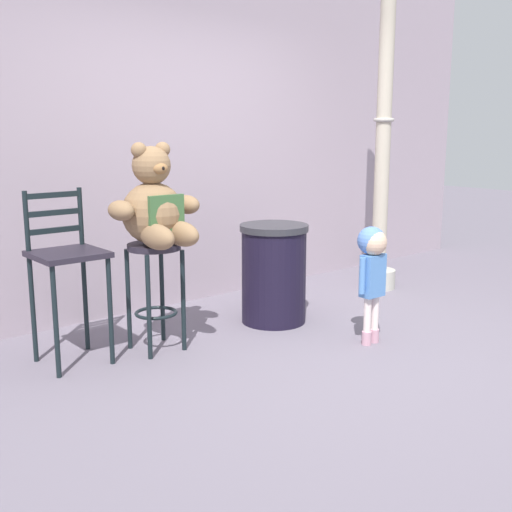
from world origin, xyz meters
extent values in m
plane|color=slate|center=(0.00, 0.00, 0.00)|extent=(24.00, 24.00, 0.00)
cube|color=#A1909D|center=(0.00, 1.98, 1.65)|extent=(7.97, 0.30, 3.29)
cylinder|color=#25202B|center=(-0.78, 0.93, 0.73)|extent=(0.36, 0.36, 0.04)
cylinder|color=black|center=(-0.92, 0.79, 0.35)|extent=(0.03, 0.03, 0.71)
cylinder|color=black|center=(-0.65, 0.79, 0.35)|extent=(0.03, 0.03, 0.71)
cylinder|color=black|center=(-0.92, 1.06, 0.35)|extent=(0.03, 0.03, 0.71)
cylinder|color=black|center=(-0.65, 1.06, 0.35)|extent=(0.03, 0.03, 0.71)
torus|color=black|center=(-0.78, 0.93, 0.26)|extent=(0.30, 0.30, 0.02)
sphere|color=#896948|center=(-0.78, 0.93, 0.96)|extent=(0.42, 0.42, 0.42)
cube|color=#385F34|center=(-0.78, 0.76, 0.97)|extent=(0.26, 0.03, 0.25)
sphere|color=#896948|center=(-0.78, 0.93, 1.27)|extent=(0.26, 0.26, 0.26)
ellipsoid|color=olive|center=(-0.78, 0.82, 1.26)|extent=(0.11, 0.08, 0.08)
sphere|color=black|center=(-0.78, 0.79, 1.26)|extent=(0.03, 0.03, 0.03)
sphere|color=#896948|center=(-0.87, 0.93, 1.38)|extent=(0.10, 0.10, 0.10)
sphere|color=#896948|center=(-0.69, 0.93, 1.38)|extent=(0.10, 0.10, 0.10)
ellipsoid|color=#896948|center=(-1.03, 0.90, 1.00)|extent=(0.15, 0.23, 0.13)
ellipsoid|color=#896948|center=(-0.53, 0.90, 1.00)|extent=(0.15, 0.23, 0.13)
ellipsoid|color=#896948|center=(-0.88, 0.73, 0.83)|extent=(0.14, 0.35, 0.17)
ellipsoid|color=#896948|center=(-0.69, 0.73, 0.83)|extent=(0.14, 0.35, 0.17)
cylinder|color=#C28FA1|center=(0.41, 0.04, 0.05)|extent=(0.07, 0.07, 0.10)
cylinder|color=silver|center=(0.41, 0.04, 0.22)|extent=(0.05, 0.05, 0.25)
cylinder|color=#C28FA1|center=(0.49, 0.04, 0.05)|extent=(0.07, 0.07, 0.10)
cylinder|color=silver|center=(0.49, 0.04, 0.22)|extent=(0.05, 0.05, 0.25)
cube|color=#5083C7|center=(0.45, 0.04, 0.50)|extent=(0.17, 0.10, 0.30)
cylinder|color=#5083C7|center=(0.34, 0.04, 0.51)|extent=(0.04, 0.04, 0.25)
cylinder|color=#5083C7|center=(0.56, 0.04, 0.51)|extent=(0.04, 0.04, 0.25)
sphere|color=#D8B293|center=(0.45, 0.04, 0.74)|extent=(0.18, 0.18, 0.18)
sphere|color=#547CC7|center=(0.45, 0.07, 0.75)|extent=(0.20, 0.20, 0.20)
cylinder|color=black|center=(0.27, 0.88, 0.37)|extent=(0.51, 0.51, 0.73)
cylinder|color=#2D2D33|center=(0.27, 0.88, 0.76)|extent=(0.54, 0.54, 0.05)
cylinder|color=#B4B2A5|center=(1.76, 1.05, 0.09)|extent=(0.33, 0.33, 0.18)
cylinder|color=#B5AA96|center=(1.76, 1.05, 1.46)|extent=(0.14, 0.14, 2.56)
torus|color=#ADA89E|center=(1.76, 1.05, 1.59)|extent=(0.19, 0.19, 0.04)
cube|color=#25202B|center=(-1.34, 1.06, 0.73)|extent=(0.43, 0.43, 0.03)
cylinder|color=black|center=(-1.52, 0.87, 0.36)|extent=(0.03, 0.03, 0.71)
cylinder|color=black|center=(-1.15, 0.87, 0.36)|extent=(0.03, 0.03, 0.71)
cylinder|color=black|center=(-1.52, 1.24, 0.36)|extent=(0.03, 0.03, 0.71)
cylinder|color=black|center=(-1.15, 1.24, 0.36)|extent=(0.03, 0.03, 0.71)
cylinder|color=black|center=(-1.52, 1.24, 0.94)|extent=(0.03, 0.03, 0.38)
cylinder|color=black|center=(-1.15, 1.24, 0.94)|extent=(0.03, 0.03, 0.38)
cube|color=black|center=(-1.34, 1.24, 0.86)|extent=(0.37, 0.02, 0.04)
cube|color=black|center=(-1.34, 1.24, 0.98)|extent=(0.37, 0.02, 0.04)
cube|color=black|center=(-1.34, 1.24, 1.09)|extent=(0.37, 0.02, 0.04)
camera|label=1|loc=(-2.96, -2.72, 1.51)|focal=44.32mm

